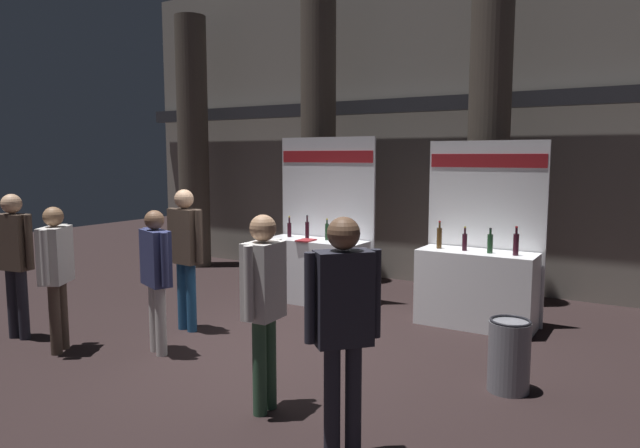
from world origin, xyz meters
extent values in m
plane|color=black|center=(0.00, 0.00, 0.00)|extent=(24.54, 24.54, 0.00)
cube|color=gray|center=(0.00, 4.46, 2.84)|extent=(12.27, 0.25, 5.68)
cube|color=#2D2D33|center=(0.00, 4.15, 3.12)|extent=(12.27, 0.20, 0.24)
cylinder|color=#51473D|center=(-4.46, 3.46, 2.50)|extent=(0.62, 0.62, 5.00)
cylinder|color=#51473D|center=(-1.49, 3.46, 2.50)|extent=(0.62, 0.62, 5.00)
cylinder|color=#51473D|center=(1.49, 3.46, 2.50)|extent=(0.62, 0.62, 5.00)
cube|color=white|center=(-0.74, 2.15, 0.49)|extent=(1.58, 0.60, 0.98)
cube|color=white|center=(-0.74, 2.49, 1.27)|extent=(1.66, 0.04, 2.54)
cube|color=maroon|center=(-0.74, 2.46, 2.24)|extent=(1.61, 0.01, 0.18)
cylinder|color=black|center=(-1.25, 2.19, 1.09)|extent=(0.06, 0.06, 0.22)
cylinder|color=black|center=(-1.25, 2.19, 1.25)|extent=(0.03, 0.03, 0.09)
cylinder|color=gold|center=(-1.25, 2.19, 1.30)|extent=(0.03, 0.03, 0.02)
cylinder|color=black|center=(-0.90, 2.17, 1.11)|extent=(0.06, 0.06, 0.26)
cylinder|color=black|center=(-0.90, 2.17, 1.29)|extent=(0.03, 0.03, 0.09)
cylinder|color=black|center=(-0.90, 2.17, 1.34)|extent=(0.03, 0.03, 0.02)
cylinder|color=#19381E|center=(-0.57, 2.21, 1.10)|extent=(0.06, 0.06, 0.25)
cylinder|color=#19381E|center=(-0.57, 2.21, 1.26)|extent=(0.03, 0.03, 0.06)
cylinder|color=gold|center=(-0.57, 2.21, 1.30)|extent=(0.03, 0.03, 0.02)
cylinder|color=black|center=(-0.20, 2.07, 1.11)|extent=(0.06, 0.06, 0.26)
cylinder|color=black|center=(-0.20, 2.07, 1.28)|extent=(0.03, 0.03, 0.08)
cylinder|color=red|center=(-0.20, 2.07, 1.33)|extent=(0.03, 0.03, 0.02)
cube|color=maroon|center=(-0.79, 1.97, 0.99)|extent=(0.23, 0.30, 0.02)
cube|color=white|center=(1.73, 2.18, 0.50)|extent=(1.51, 0.60, 1.01)
cube|color=white|center=(1.73, 2.52, 1.23)|extent=(1.59, 0.04, 2.46)
cube|color=maroon|center=(1.73, 2.50, 2.19)|extent=(1.54, 0.01, 0.18)
cylinder|color=#472D14|center=(1.22, 2.16, 1.15)|extent=(0.07, 0.07, 0.28)
cylinder|color=#472D14|center=(1.22, 2.16, 1.33)|extent=(0.03, 0.03, 0.08)
cylinder|color=red|center=(1.22, 2.16, 1.37)|extent=(0.03, 0.03, 0.02)
cylinder|color=black|center=(1.57, 2.16, 1.12)|extent=(0.06, 0.06, 0.22)
cylinder|color=black|center=(1.57, 2.16, 1.27)|extent=(0.03, 0.03, 0.08)
cylinder|color=gold|center=(1.57, 2.16, 1.32)|extent=(0.03, 0.03, 0.02)
cylinder|color=#19381E|center=(1.91, 2.14, 1.13)|extent=(0.07, 0.07, 0.24)
cylinder|color=#19381E|center=(1.91, 2.14, 1.29)|extent=(0.03, 0.03, 0.06)
cylinder|color=black|center=(1.91, 2.14, 1.33)|extent=(0.03, 0.03, 0.02)
cylinder|color=black|center=(2.23, 2.13, 1.15)|extent=(0.07, 0.07, 0.27)
cylinder|color=black|center=(2.23, 2.13, 1.32)|extent=(0.03, 0.03, 0.08)
cylinder|color=red|center=(2.23, 2.13, 1.37)|extent=(0.03, 0.03, 0.02)
cylinder|color=slate|center=(2.61, 0.26, 0.34)|extent=(0.39, 0.39, 0.68)
torus|color=black|center=(2.61, 0.26, 0.69)|extent=(0.39, 0.39, 0.02)
cylinder|color=#47382D|center=(-2.05, -1.37, 0.41)|extent=(0.12, 0.12, 0.81)
cylinder|color=#47382D|center=(-2.15, -1.21, 0.41)|extent=(0.12, 0.12, 0.81)
cube|color=silver|center=(-2.10, -1.29, 1.13)|extent=(0.43, 0.50, 0.64)
sphere|color=#8C6647|center=(-2.10, -1.29, 1.57)|extent=(0.22, 0.22, 0.22)
cylinder|color=silver|center=(-1.96, -1.51, 1.15)|extent=(0.08, 0.08, 0.61)
cylinder|color=silver|center=(-2.24, -1.06, 1.15)|extent=(0.08, 0.08, 0.61)
cylinder|color=navy|center=(-1.33, 0.07, 0.44)|extent=(0.12, 0.12, 0.88)
cylinder|color=navy|center=(-1.51, 0.09, 0.44)|extent=(0.12, 0.12, 0.88)
cube|color=#47382D|center=(-1.42, 0.08, 1.23)|extent=(0.45, 0.26, 0.70)
sphere|color=tan|center=(-1.42, 0.08, 1.71)|extent=(0.24, 0.24, 0.24)
cylinder|color=#47382D|center=(-1.16, 0.05, 1.25)|extent=(0.08, 0.08, 0.66)
cylinder|color=#47382D|center=(-1.68, 0.10, 1.25)|extent=(0.08, 0.08, 0.66)
cylinder|color=#23232D|center=(-2.88, -1.24, 0.43)|extent=(0.12, 0.12, 0.87)
cylinder|color=#23232D|center=(-3.05, -1.27, 0.43)|extent=(0.12, 0.12, 0.87)
cube|color=#47382D|center=(-2.96, -1.25, 1.21)|extent=(0.43, 0.27, 0.69)
sphere|color=tan|center=(-2.96, -1.25, 1.68)|extent=(0.24, 0.24, 0.24)
cylinder|color=#47382D|center=(-2.72, -1.21, 1.23)|extent=(0.08, 0.08, 0.65)
cylinder|color=silver|center=(-1.17, -0.70, 0.40)|extent=(0.12, 0.12, 0.80)
cylinder|color=silver|center=(-0.99, -0.77, 0.40)|extent=(0.12, 0.12, 0.80)
cube|color=navy|center=(-1.08, -0.74, 1.11)|extent=(0.49, 0.36, 0.63)
sphere|color=brown|center=(-1.08, -0.74, 1.54)|extent=(0.22, 0.22, 0.22)
cylinder|color=navy|center=(-1.33, -0.64, 1.13)|extent=(0.08, 0.08, 0.60)
cylinder|color=navy|center=(-0.83, -0.84, 1.13)|extent=(0.08, 0.08, 0.60)
cylinder|color=#23232D|center=(1.90, -1.59, 0.44)|extent=(0.12, 0.12, 0.88)
cylinder|color=#23232D|center=(1.79, -1.71, 0.44)|extent=(0.12, 0.12, 0.88)
cube|color=#23232D|center=(1.84, -1.65, 1.23)|extent=(0.44, 0.45, 0.70)
sphere|color=brown|center=(1.84, -1.65, 1.70)|extent=(0.24, 0.24, 0.24)
cylinder|color=#23232D|center=(2.01, -1.47, 1.24)|extent=(0.08, 0.08, 0.66)
cylinder|color=#23232D|center=(1.67, -1.84, 1.24)|extent=(0.08, 0.08, 0.66)
cylinder|color=#33563D|center=(0.87, -1.39, 0.42)|extent=(0.12, 0.12, 0.85)
cylinder|color=#33563D|center=(0.87, -1.24, 0.42)|extent=(0.12, 0.12, 0.85)
cube|color=silver|center=(0.87, -1.32, 1.18)|extent=(0.27, 0.36, 0.67)
sphere|color=tan|center=(0.87, -1.32, 1.64)|extent=(0.23, 0.23, 0.23)
cylinder|color=silver|center=(0.88, -1.54, 1.20)|extent=(0.08, 0.08, 0.64)
cylinder|color=silver|center=(0.86, -1.10, 1.20)|extent=(0.08, 0.08, 0.64)
camera|label=1|loc=(3.80, -5.21, 2.25)|focal=32.11mm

